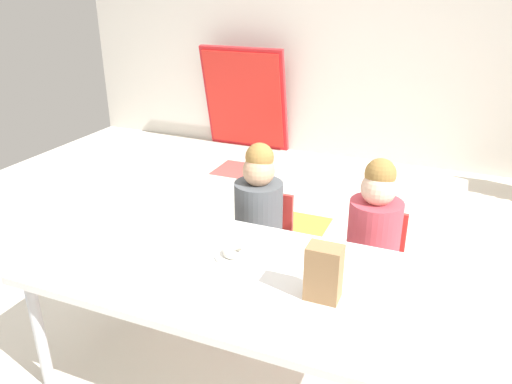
{
  "coord_description": "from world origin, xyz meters",
  "views": [
    {
      "loc": [
        0.99,
        -2.27,
        1.69
      ],
      "look_at": [
        0.22,
        -0.43,
        0.84
      ],
      "focal_mm": 34.86,
      "sensor_mm": 36.0,
      "label": 1
    }
  ],
  "objects_px": {
    "seated_child_near_camera": "(259,209)",
    "paper_plate_near_edge": "(235,256)",
    "paper_bag_brown": "(324,273)",
    "craft_table": "(228,278)",
    "donut_powdered_on_plate": "(235,251)",
    "seated_child_middle_seat": "(374,230)",
    "folded_activity_table": "(245,99)"
  },
  "relations": [
    {
      "from": "seated_child_near_camera",
      "to": "paper_plate_near_edge",
      "type": "distance_m",
      "value": 0.56
    },
    {
      "from": "craft_table",
      "to": "seated_child_near_camera",
      "type": "xyz_separation_m",
      "value": [
        -0.12,
        0.64,
        0.02
      ]
    },
    {
      "from": "paper_plate_near_edge",
      "to": "seated_child_middle_seat",
      "type": "bearing_deg",
      "value": 47.31
    },
    {
      "from": "folded_activity_table",
      "to": "seated_child_middle_seat",
      "type": "bearing_deg",
      "value": -53.85
    },
    {
      "from": "folded_activity_table",
      "to": "donut_powdered_on_plate",
      "type": "height_order",
      "value": "folded_activity_table"
    },
    {
      "from": "craft_table",
      "to": "donut_powdered_on_plate",
      "type": "height_order",
      "value": "donut_powdered_on_plate"
    },
    {
      "from": "craft_table",
      "to": "paper_bag_brown",
      "type": "height_order",
      "value": "paper_bag_brown"
    },
    {
      "from": "craft_table",
      "to": "paper_bag_brown",
      "type": "xyz_separation_m",
      "value": [
        0.42,
        -0.05,
        0.16
      ]
    },
    {
      "from": "paper_bag_brown",
      "to": "seated_child_near_camera",
      "type": "bearing_deg",
      "value": 128.11
    },
    {
      "from": "seated_child_near_camera",
      "to": "folded_activity_table",
      "type": "bearing_deg",
      "value": 115.65
    },
    {
      "from": "craft_table",
      "to": "paper_plate_near_edge",
      "type": "bearing_deg",
      "value": 96.17
    },
    {
      "from": "seated_child_near_camera",
      "to": "donut_powdered_on_plate",
      "type": "distance_m",
      "value": 0.56
    },
    {
      "from": "seated_child_near_camera",
      "to": "paper_plate_near_edge",
      "type": "bearing_deg",
      "value": -78.34
    },
    {
      "from": "craft_table",
      "to": "paper_plate_near_edge",
      "type": "xyz_separation_m",
      "value": [
        -0.01,
        0.1,
        0.05
      ]
    },
    {
      "from": "seated_child_middle_seat",
      "to": "donut_powdered_on_plate",
      "type": "distance_m",
      "value": 0.75
    },
    {
      "from": "paper_plate_near_edge",
      "to": "craft_table",
      "type": "bearing_deg",
      "value": -83.83
    },
    {
      "from": "seated_child_near_camera",
      "to": "seated_child_middle_seat",
      "type": "xyz_separation_m",
      "value": [
        0.62,
        0.0,
        0.0
      ]
    },
    {
      "from": "paper_plate_near_edge",
      "to": "donut_powdered_on_plate",
      "type": "bearing_deg",
      "value": 0.0
    },
    {
      "from": "seated_child_near_camera",
      "to": "donut_powdered_on_plate",
      "type": "xyz_separation_m",
      "value": [
        0.11,
        -0.55,
        0.06
      ]
    },
    {
      "from": "folded_activity_table",
      "to": "craft_table",
      "type": "bearing_deg",
      "value": -67.2
    },
    {
      "from": "craft_table",
      "to": "donut_powdered_on_plate",
      "type": "relative_size",
      "value": 14.93
    },
    {
      "from": "craft_table",
      "to": "folded_activity_table",
      "type": "height_order",
      "value": "folded_activity_table"
    },
    {
      "from": "paper_bag_brown",
      "to": "paper_plate_near_edge",
      "type": "bearing_deg",
      "value": 161.07
    },
    {
      "from": "folded_activity_table",
      "to": "paper_bag_brown",
      "type": "distance_m",
      "value": 3.6
    },
    {
      "from": "seated_child_near_camera",
      "to": "paper_bag_brown",
      "type": "relative_size",
      "value": 4.17
    },
    {
      "from": "paper_bag_brown",
      "to": "paper_plate_near_edge",
      "type": "relative_size",
      "value": 1.22
    },
    {
      "from": "paper_plate_near_edge",
      "to": "donut_powdered_on_plate",
      "type": "relative_size",
      "value": 1.63
    },
    {
      "from": "seated_child_near_camera",
      "to": "paper_plate_near_edge",
      "type": "height_order",
      "value": "seated_child_near_camera"
    },
    {
      "from": "seated_child_near_camera",
      "to": "paper_plate_near_edge",
      "type": "relative_size",
      "value": 5.1
    },
    {
      "from": "paper_bag_brown",
      "to": "folded_activity_table",
      "type": "bearing_deg",
      "value": 118.68
    },
    {
      "from": "craft_table",
      "to": "donut_powdered_on_plate",
      "type": "xyz_separation_m",
      "value": [
        -0.01,
        0.1,
        0.07
      ]
    },
    {
      "from": "craft_table",
      "to": "seated_child_middle_seat",
      "type": "relative_size",
      "value": 1.79
    }
  ]
}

